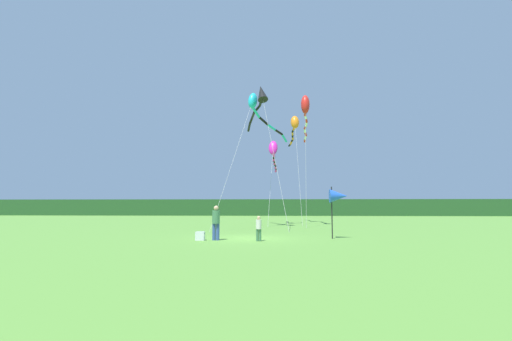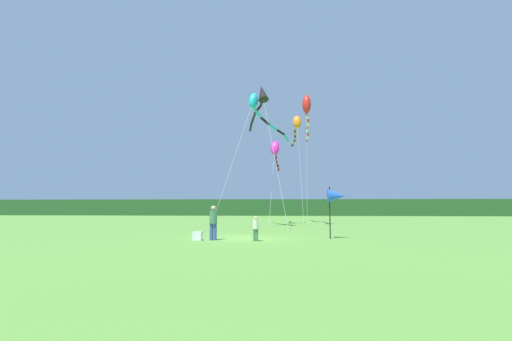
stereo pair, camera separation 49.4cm
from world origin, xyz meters
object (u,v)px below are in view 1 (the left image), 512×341
person_child (259,227)px  cooler_box (200,236)px  kite_black (260,98)px  kite_cyan (258,108)px  kite_orange (294,126)px  banner_flag_pole (338,196)px  kite_magenta (273,151)px  person_adult (216,221)px  kite_red (305,109)px

person_child → cooler_box: bearing=175.1°
kite_black → kite_cyan: (-0.21, 0.92, -0.58)m
kite_cyan → kite_orange: kite_cyan is taller
banner_flag_pole → kite_orange: size_ratio=0.25×
kite_black → kite_magenta: kite_black is taller
kite_orange → kite_black: bearing=-111.1°
person_child → cooler_box: 2.91m
kite_cyan → banner_flag_pole: bearing=-65.1°
person_adult → kite_black: size_ratio=0.15×
person_adult → kite_orange: (4.66, 18.28, 8.69)m
kite_black → kite_magenta: 6.63m
person_child → kite_cyan: (-0.68, 11.68, 8.90)m
kite_black → kite_cyan: bearing=102.6°
kite_black → kite_red: kite_black is taller
cooler_box → kite_magenta: (3.36, 16.10, 6.51)m
banner_flag_pole → kite_red: size_ratio=0.24×
cooler_box → kite_magenta: kite_magenta is taller
kite_cyan → cooler_box: bearing=-100.8°
cooler_box → kite_cyan: 14.93m
person_child → kite_red: kite_red is taller
banner_flag_pole → kite_cyan: bearing=114.9°
kite_orange → kite_red: bearing=-81.9°
banner_flag_pole → kite_black: (-4.50, 9.21, 7.99)m
person_child → kite_orange: 20.79m
banner_flag_pole → person_child: bearing=-158.9°
banner_flag_pole → kite_orange: bearing=94.9°
banner_flag_pole → kite_orange: 18.66m
person_adult → kite_black: 14.02m
banner_flag_pole → person_adult: bearing=-168.6°
person_adult → kite_black: (1.63, 10.45, 9.21)m
cooler_box → kite_cyan: (2.18, 11.44, 9.35)m
kite_cyan → person_child: bearing=-86.7°
kite_magenta → kite_black: bearing=-99.9°
kite_orange → person_adult: bearing=-104.3°
kite_magenta → kite_red: kite_red is taller
cooler_box → kite_red: size_ratio=0.04×
kite_red → kite_cyan: bearing=-155.7°
cooler_box → kite_cyan: size_ratio=0.04×
kite_cyan → kite_orange: 7.63m
cooler_box → kite_orange: kite_orange is taller
banner_flag_pole → kite_magenta: kite_magenta is taller
banner_flag_pole → kite_cyan: kite_cyan is taller
kite_orange → kite_red: size_ratio=0.96×
banner_flag_pole → kite_magenta: size_ratio=0.31×
person_adult → person_child: 2.15m
kite_red → person_adult: bearing=-112.2°
person_adult → kite_orange: bearing=75.7°
kite_red → cooler_box: bearing=-114.9°
banner_flag_pole → kite_cyan: (-4.70, 10.13, 7.40)m
person_adult → banner_flag_pole: (6.13, 1.24, 1.22)m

